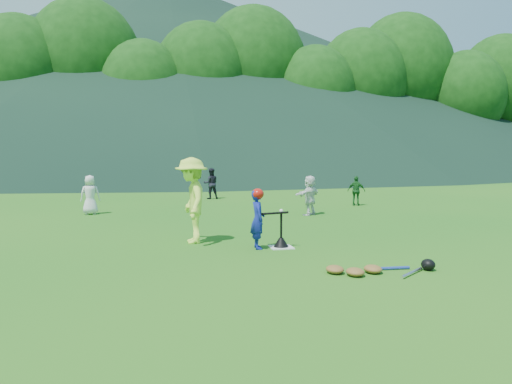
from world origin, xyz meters
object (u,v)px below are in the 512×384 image
(fielder_c, at_px, (356,191))
(fielder_a, at_px, (90,195))
(home_plate, at_px, (281,247))
(equipment_pile, at_px, (373,269))
(fielder_d, at_px, (310,195))
(adult_coach, at_px, (192,200))
(fielder_b, at_px, (211,184))
(batter_child, at_px, (258,219))
(batting_tee, at_px, (281,241))

(fielder_c, bearing_deg, fielder_a, 36.08)
(home_plate, xyz_separation_m, fielder_c, (4.38, 6.61, 0.50))
(equipment_pile, bearing_deg, fielder_d, 80.70)
(equipment_pile, bearing_deg, fielder_a, 122.41)
(adult_coach, distance_m, fielder_d, 5.26)
(equipment_pile, bearing_deg, home_plate, 112.26)
(fielder_b, relative_size, fielder_d, 1.02)
(batter_child, bearing_deg, fielder_c, -36.76)
(fielder_c, bearing_deg, fielder_b, -3.12)
(adult_coach, height_order, fielder_b, adult_coach)
(adult_coach, relative_size, equipment_pile, 0.99)
(batting_tee, bearing_deg, equipment_pile, -67.74)
(batting_tee, bearing_deg, home_plate, 0.00)
(home_plate, bearing_deg, equipment_pile, -67.74)
(fielder_b, relative_size, batting_tee, 1.77)
(batter_child, height_order, fielder_c, batter_child)
(fielder_d, relative_size, equipment_pile, 0.66)
(fielder_c, height_order, equipment_pile, fielder_c)
(fielder_b, xyz_separation_m, equipment_pile, (1.21, -12.20, -0.54))
(home_plate, relative_size, batter_child, 0.39)
(fielder_a, distance_m, equipment_pile, 9.85)
(adult_coach, relative_size, fielder_c, 1.74)
(batter_child, relative_size, fielder_a, 0.99)
(fielder_d, distance_m, batting_tee, 5.02)
(fielder_b, bearing_deg, fielder_c, 143.43)
(home_plate, xyz_separation_m, fielder_d, (2.05, 4.56, 0.58))
(fielder_d, bearing_deg, fielder_c, -177.75)
(fielder_a, xyz_separation_m, equipment_pile, (5.27, -8.31, -0.52))
(home_plate, distance_m, fielder_d, 5.03)
(fielder_a, bearing_deg, adult_coach, 114.86)
(batter_child, height_order, fielder_b, fielder_b)
(batter_child, distance_m, fielder_b, 9.92)
(batter_child, relative_size, adult_coach, 0.65)
(fielder_c, distance_m, equipment_pile, 9.53)
(adult_coach, distance_m, fielder_c, 8.36)
(adult_coach, height_order, fielder_a, adult_coach)
(home_plate, distance_m, adult_coach, 2.11)
(adult_coach, height_order, fielder_c, adult_coach)
(fielder_b, distance_m, equipment_pile, 12.27)
(home_plate, height_order, fielder_d, fielder_d)
(fielder_a, xyz_separation_m, fielder_c, (8.73, 0.57, -0.08))
(batter_child, distance_m, equipment_pile, 2.72)
(fielder_c, bearing_deg, fielder_d, 73.59)
(batter_child, bearing_deg, fielder_d, -29.39)
(fielder_b, distance_m, fielder_d, 5.85)
(adult_coach, relative_size, fielder_d, 1.52)
(batting_tee, bearing_deg, fielder_b, 91.64)
(batter_child, distance_m, adult_coach, 1.53)
(equipment_pile, bearing_deg, fielder_c, 68.73)
(fielder_a, bearing_deg, equipment_pile, 120.09)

